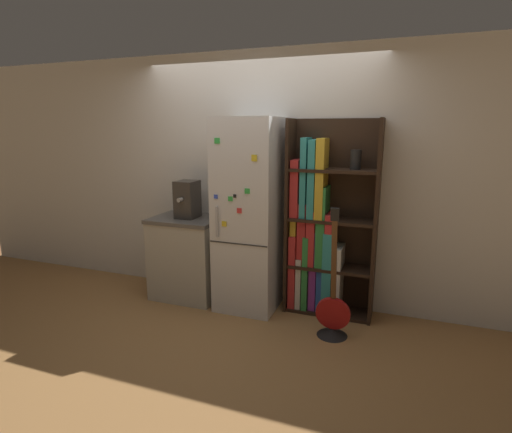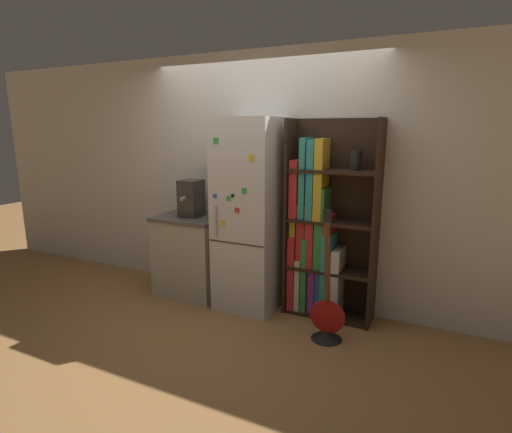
# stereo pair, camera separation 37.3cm
# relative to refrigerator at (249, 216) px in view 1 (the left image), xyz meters

# --- Properties ---
(ground_plane) EXTENTS (16.00, 16.00, 0.00)m
(ground_plane) POSITION_rel_refrigerator_xyz_m (0.00, -0.16, -0.97)
(ground_plane) COLOR #A87542
(wall_back) EXTENTS (8.00, 0.05, 2.60)m
(wall_back) POSITION_rel_refrigerator_xyz_m (0.00, 0.32, 0.33)
(wall_back) COLOR silver
(wall_back) RESTS_ON ground_plane
(refrigerator) EXTENTS (0.60, 0.61, 1.93)m
(refrigerator) POSITION_rel_refrigerator_xyz_m (0.00, 0.00, 0.00)
(refrigerator) COLOR silver
(refrigerator) RESTS_ON ground_plane
(bookshelf) EXTENTS (0.86, 0.33, 1.92)m
(bookshelf) POSITION_rel_refrigerator_xyz_m (0.71, 0.15, -0.15)
(bookshelf) COLOR black
(bookshelf) RESTS_ON ground_plane
(kitchen_counter) EXTENTS (0.73, 0.58, 0.89)m
(kitchen_counter) POSITION_rel_refrigerator_xyz_m (-0.72, 0.01, -0.52)
(kitchen_counter) COLOR #BCB7A8
(kitchen_counter) RESTS_ON ground_plane
(espresso_machine) EXTENTS (0.21, 0.30, 0.39)m
(espresso_machine) POSITION_rel_refrigerator_xyz_m (-0.70, 0.01, 0.12)
(espresso_machine) COLOR #38332D
(espresso_machine) RESTS_ON kitchen_counter
(guitar) EXTENTS (0.31, 0.28, 1.20)m
(guitar) POSITION_rel_refrigerator_xyz_m (0.93, -0.34, -0.79)
(guitar) COLOR black
(guitar) RESTS_ON ground_plane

